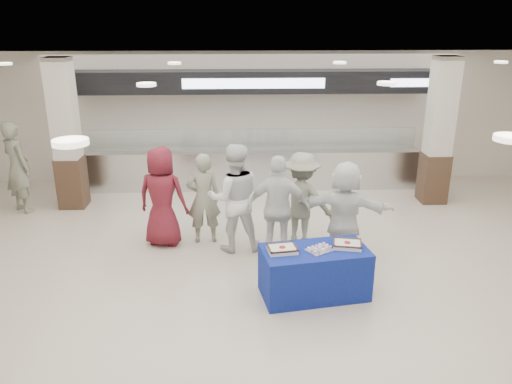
{
  "coord_description": "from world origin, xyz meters",
  "views": [
    {
      "loc": [
        -0.39,
        -6.29,
        3.96
      ],
      "look_at": [
        -0.08,
        1.6,
        1.18
      ],
      "focal_mm": 35.0,
      "sensor_mm": 36.0,
      "label": 1
    }
  ],
  "objects_px": {
    "soldier_b": "(302,200)",
    "soldier_bg": "(17,167)",
    "chef_tall": "(234,198)",
    "soldier_a": "(204,198)",
    "cupcake_tray": "(320,249)",
    "chef_short": "(279,208)",
    "display_table": "(314,272)",
    "civilian_white": "(345,211)",
    "sheet_cake_right": "(347,244)",
    "civilian_maroon": "(162,197)",
    "sheet_cake_left": "(282,249)"
  },
  "relations": [
    {
      "from": "soldier_b",
      "to": "soldier_bg",
      "type": "bearing_deg",
      "value": 3.41
    },
    {
      "from": "chef_tall",
      "to": "soldier_a",
      "type": "bearing_deg",
      "value": -37.65
    },
    {
      "from": "cupcake_tray",
      "to": "soldier_b",
      "type": "distance_m",
      "value": 1.77
    },
    {
      "from": "cupcake_tray",
      "to": "soldier_b",
      "type": "xyz_separation_m",
      "value": [
        -0.04,
        1.77,
        0.09
      ]
    },
    {
      "from": "chef_short",
      "to": "display_table",
      "type": "bearing_deg",
      "value": 118.22
    },
    {
      "from": "soldier_b",
      "to": "civilian_white",
      "type": "relative_size",
      "value": 1.0
    },
    {
      "from": "soldier_a",
      "to": "soldier_bg",
      "type": "distance_m",
      "value": 4.35
    },
    {
      "from": "display_table",
      "to": "soldier_a",
      "type": "bearing_deg",
      "value": 121.77
    },
    {
      "from": "sheet_cake_right",
      "to": "chef_short",
      "type": "distance_m",
      "value": 1.5
    },
    {
      "from": "sheet_cake_right",
      "to": "chef_tall",
      "type": "bearing_deg",
      "value": 136.89
    },
    {
      "from": "civilian_maroon",
      "to": "sheet_cake_right",
      "type": "bearing_deg",
      "value": 162.19
    },
    {
      "from": "sheet_cake_right",
      "to": "chef_short",
      "type": "relative_size",
      "value": 0.25
    },
    {
      "from": "soldier_a",
      "to": "chef_tall",
      "type": "bearing_deg",
      "value": 142.27
    },
    {
      "from": "soldier_bg",
      "to": "sheet_cake_right",
      "type": "bearing_deg",
      "value": -171.78
    },
    {
      "from": "sheet_cake_left",
      "to": "display_table",
      "type": "bearing_deg",
      "value": 5.31
    },
    {
      "from": "soldier_bg",
      "to": "civilian_white",
      "type": "bearing_deg",
      "value": -163.07
    },
    {
      "from": "chef_short",
      "to": "soldier_bg",
      "type": "height_order",
      "value": "soldier_bg"
    },
    {
      "from": "soldier_a",
      "to": "soldier_b",
      "type": "height_order",
      "value": "soldier_b"
    },
    {
      "from": "soldier_a",
      "to": "soldier_bg",
      "type": "bearing_deg",
      "value": -29.22
    },
    {
      "from": "chef_short",
      "to": "soldier_bg",
      "type": "xyz_separation_m",
      "value": [
        -5.31,
        2.43,
        0.06
      ]
    },
    {
      "from": "chef_tall",
      "to": "soldier_bg",
      "type": "relative_size",
      "value": 0.99
    },
    {
      "from": "soldier_a",
      "to": "cupcake_tray",
      "type": "bearing_deg",
      "value": 125.6
    },
    {
      "from": "display_table",
      "to": "soldier_b",
      "type": "height_order",
      "value": "soldier_b"
    },
    {
      "from": "chef_tall",
      "to": "soldier_bg",
      "type": "distance_m",
      "value": 5.0
    },
    {
      "from": "civilian_white",
      "to": "cupcake_tray",
      "type": "bearing_deg",
      "value": 78.11
    },
    {
      "from": "civilian_maroon",
      "to": "soldier_a",
      "type": "xyz_separation_m",
      "value": [
        0.73,
        0.08,
        -0.07
      ]
    },
    {
      "from": "cupcake_tray",
      "to": "soldier_b",
      "type": "height_order",
      "value": "soldier_b"
    },
    {
      "from": "sheet_cake_right",
      "to": "chef_short",
      "type": "xyz_separation_m",
      "value": [
        -0.92,
        1.18,
        0.12
      ]
    },
    {
      "from": "sheet_cake_left",
      "to": "civilian_maroon",
      "type": "height_order",
      "value": "civilian_maroon"
    },
    {
      "from": "chef_tall",
      "to": "civilian_white",
      "type": "relative_size",
      "value": 1.11
    },
    {
      "from": "soldier_bg",
      "to": "chef_short",
      "type": "bearing_deg",
      "value": -166.29
    },
    {
      "from": "display_table",
      "to": "soldier_b",
      "type": "xyz_separation_m",
      "value": [
        0.01,
        1.73,
        0.5
      ]
    },
    {
      "from": "sheet_cake_left",
      "to": "soldier_b",
      "type": "relative_size",
      "value": 0.26
    },
    {
      "from": "sheet_cake_right",
      "to": "cupcake_tray",
      "type": "xyz_separation_m",
      "value": [
        -0.43,
        -0.11,
        -0.02
      ]
    },
    {
      "from": "sheet_cake_left",
      "to": "sheet_cake_right",
      "type": "xyz_separation_m",
      "value": [
        0.97,
        0.12,
        0.0
      ]
    },
    {
      "from": "display_table",
      "to": "sheet_cake_right",
      "type": "distance_m",
      "value": 0.65
    },
    {
      "from": "soldier_a",
      "to": "chef_tall",
      "type": "xyz_separation_m",
      "value": [
        0.56,
        -0.34,
        0.13
      ]
    },
    {
      "from": "display_table",
      "to": "sheet_cake_left",
      "type": "distance_m",
      "value": 0.65
    },
    {
      "from": "sheet_cake_right",
      "to": "soldier_b",
      "type": "bearing_deg",
      "value": 105.91
    },
    {
      "from": "civilian_maroon",
      "to": "chef_tall",
      "type": "bearing_deg",
      "value": -177.72
    },
    {
      "from": "civilian_maroon",
      "to": "civilian_white",
      "type": "bearing_deg",
      "value": -179.16
    },
    {
      "from": "display_table",
      "to": "chef_tall",
      "type": "distance_m",
      "value": 2.1
    },
    {
      "from": "sheet_cake_right",
      "to": "soldier_a",
      "type": "bearing_deg",
      "value": 139.48
    },
    {
      "from": "soldier_b",
      "to": "soldier_bg",
      "type": "distance_m",
      "value": 6.08
    },
    {
      "from": "civilian_maroon",
      "to": "chef_short",
      "type": "height_order",
      "value": "civilian_maroon"
    },
    {
      "from": "soldier_b",
      "to": "civilian_maroon",
      "type": "bearing_deg",
      "value": 18.25
    },
    {
      "from": "display_table",
      "to": "civilian_maroon",
      "type": "height_order",
      "value": "civilian_maroon"
    },
    {
      "from": "sheet_cake_left",
      "to": "cupcake_tray",
      "type": "xyz_separation_m",
      "value": [
        0.54,
        0.01,
        -0.02
      ]
    },
    {
      "from": "soldier_b",
      "to": "chef_tall",
      "type": "bearing_deg",
      "value": 26.75
    },
    {
      "from": "civilian_white",
      "to": "chef_short",
      "type": "bearing_deg",
      "value": 10.88
    }
  ]
}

